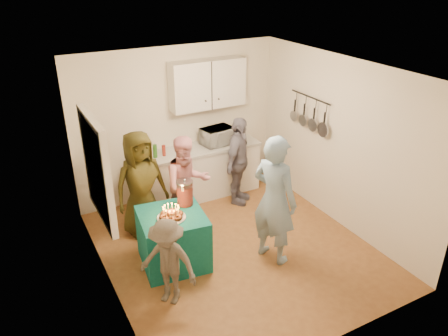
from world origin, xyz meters
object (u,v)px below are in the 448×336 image
microwave (217,136)px  woman_back_left (141,184)px  counter (198,174)px  punch_jar (185,193)px  party_table (173,239)px  woman_back_right (238,162)px  child_near_left (168,262)px  woman_back_center (187,184)px  man_birthday (274,200)px

microwave → woman_back_left: woman_back_left is taller
counter → punch_jar: size_ratio=6.47×
party_table → woman_back_right: (1.62, 1.04, 0.38)m
punch_jar → microwave: bearing=48.7°
microwave → child_near_left: (-1.84, -2.26, -0.49)m
woman_back_right → woman_back_center: bearing=156.1°
counter → woman_back_left: bearing=-151.8°
party_table → man_birthday: size_ratio=0.46×
woman_back_right → microwave: bearing=60.8°
man_birthday → party_table: bearing=46.3°
woman_back_left → woman_back_center: (0.65, -0.22, -0.06)m
woman_back_left → child_near_left: size_ratio=1.44×
counter → woman_back_left: size_ratio=1.34×
man_birthday → child_near_left: man_birthday is taller
microwave → man_birthday: man_birthday is taller
child_near_left → man_birthday: bearing=54.8°
party_table → woman_back_center: 0.96m
woman_back_left → woman_back_right: bearing=-3.5°
counter → man_birthday: (0.15, -2.12, 0.49)m
woman_back_right → child_near_left: woman_back_right is taller
counter → child_near_left: size_ratio=1.92×
punch_jar → child_near_left: size_ratio=0.30×
woman_back_right → child_near_left: (-1.96, -1.73, -0.19)m
child_near_left → counter: bearing=107.2°
woman_back_left → woman_back_right: (1.73, 0.13, -0.06)m
microwave → woman_back_right: 0.62m
woman_back_center → woman_back_left: bearing=164.3°
woman_back_left → woman_back_right: woman_back_left is taller
counter → woman_back_left: 1.44m
counter → microwave: size_ratio=4.10×
woman_back_center → woman_back_right: 1.14m
party_table → woman_back_left: (-0.11, 0.92, 0.44)m
counter → child_near_left: bearing=-122.6°
microwave → party_table: bearing=-142.7°
microwave → man_birthday: (-0.25, -2.12, -0.14)m
microwave → child_near_left: bearing=-138.2°
counter → party_table: size_ratio=2.59×
woman_back_center → woman_back_right: size_ratio=1.00×
party_table → woman_back_center: (0.53, 0.70, 0.38)m
child_near_left → woman_back_right: bearing=91.2°
microwave → child_near_left: size_ratio=0.47×
counter → punch_jar: punch_jar is taller
counter → woman_back_right: 0.81m
punch_jar → woman_back_left: bearing=117.5°
man_birthday → woman_back_left: bearing=22.8°
counter → man_birthday: size_ratio=1.20×
counter → microwave: (0.40, 0.00, 0.63)m
microwave → child_near_left: 2.95m
man_birthday → woman_back_left: (-1.37, 1.46, -0.10)m
woman_back_center → child_near_left: bearing=-119.1°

